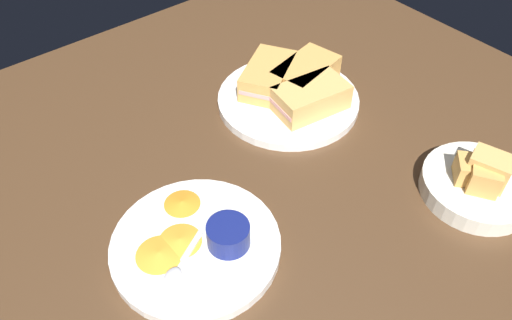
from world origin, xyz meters
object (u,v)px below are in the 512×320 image
Objects in this scene: sandwich_half_near at (311,98)px; spoon_by_dark_ramekin at (294,89)px; ramekin_light_gravy at (228,234)px; bread_basket_rear at (479,182)px; sandwich_half_extra at (268,76)px; sandwich_half_far at (306,74)px; ramekin_dark_sauce at (268,74)px; plate_chips_companion at (196,246)px; plate_sandwich_main at (288,100)px; spoon_by_gravy_ramekin at (177,269)px.

sandwich_half_near is 6.23cm from spoon_by_dark_ramekin.
bread_basket_rear is at bearing 156.38° from ramekin_light_gravy.
sandwich_half_extra is 2.45× the size of ramekin_light_gravy.
sandwich_half_far reaches higher than ramekin_light_gravy.
plate_chips_companion is at bearing 34.77° from ramekin_dark_sauce.
sandwich_half_near is (-0.82, 4.99, 3.20)cm from plate_sandwich_main.
sandwich_half_far is 1.48× the size of spoon_by_dark_ramekin.
spoon_by_dark_ramekin is 1.03× the size of spoon_by_gravy_ramekin.
sandwich_half_far reaches higher than plate_chips_companion.
sandwich_half_extra is at bearing -145.79° from plate_chips_companion.
plate_sandwich_main is at bearing -153.02° from plate_chips_companion.
plate_chips_companion is 5.23cm from spoon_by_gravy_ramekin.
spoon_by_dark_ramekin is 36.85cm from bread_basket_rear.
bread_basket_rear is at bearing 102.96° from sandwich_half_near.
ramekin_light_gravy is (30.90, 20.34, 1.60)cm from spoon_by_dark_ramekin.
ramekin_dark_sauce is at bearing -138.38° from ramekin_light_gravy.
sandwich_half_near is at bearing -153.79° from ramekin_light_gravy.
spoon_by_gravy_ramekin is (37.00, 18.88, 1.16)cm from plate_sandwich_main.
spoon_by_dark_ramekin is 1.58× the size of ramekin_light_gravy.
plate_chips_companion is (31.65, 21.52, -3.20)cm from sandwich_half_extra.
ramekin_dark_sauce is 39.58cm from plate_chips_companion.
sandwich_half_far is at bearing 134.25° from ramekin_dark_sauce.
spoon_by_dark_ramekin is 0.56× the size of bread_basket_rear.
ramekin_light_gravy reaches higher than spoon_by_dark_ramekin.
sandwich_half_near reaches higher than spoon_by_gravy_ramekin.
ramekin_dark_sauce is at bearing -67.87° from spoon_by_dark_ramekin.
ramekin_light_gravy is at bearing 34.19° from plate_sandwich_main.
sandwich_half_far is 36.59cm from bread_basket_rear.
sandwich_half_near is at bearing -159.83° from spoon_by_gravy_ramekin.
plate_sandwich_main is at bearing -77.53° from bread_basket_rear.
plate_chips_companion is 3.97× the size of ramekin_light_gravy.
bread_basket_rear is at bearing 154.68° from plate_chips_companion.
ramekin_light_gravy is at bearing -23.62° from bread_basket_rear.
sandwich_half_extra is 0.62× the size of plate_chips_companion.
ramekin_dark_sauce reaches higher than spoon_by_gravy_ramekin.
ramekin_dark_sauce is at bearing -128.13° from sandwich_half_extra.
ramekin_dark_sauce is at bearing -79.23° from bread_basket_rear.
spoon_by_dark_ramekin is 43.74cm from spoon_by_gravy_ramekin.
plate_chips_companion is at bearing 34.21° from sandwich_half_extra.
spoon_by_dark_ramekin is 37.03cm from ramekin_light_gravy.
sandwich_half_far is at bearing -170.61° from plate_sandwich_main.
spoon_by_dark_ramekin is at bearing -80.95° from bread_basket_rear.
ramekin_dark_sauce is (-0.78, -1.00, -0.46)cm from sandwich_half_extra.
plate_chips_companion is at bearing 26.98° from plate_sandwich_main.
sandwich_half_extra reaches higher than spoon_by_dark_ramekin.
ramekin_dark_sauce is 0.74× the size of spoon_by_dark_ramekin.
sandwich_half_near is 0.94× the size of sandwich_half_extra.
ramekin_light_gravy reaches higher than spoon_by_gravy_ramekin.
ramekin_light_gravy is at bearing 26.21° from sandwich_half_near.
spoon_by_dark_ramekin is at bearing -102.34° from sandwich_half_near.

